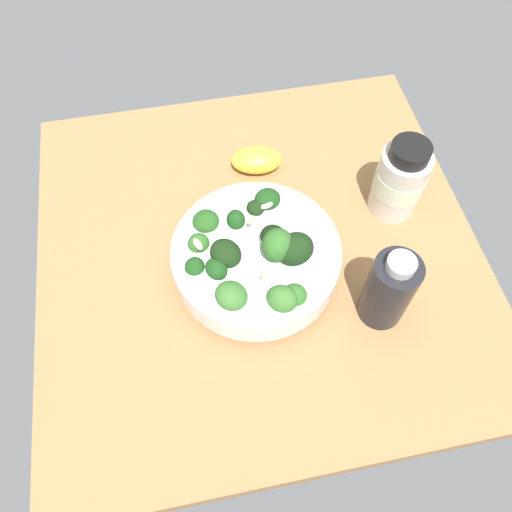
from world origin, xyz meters
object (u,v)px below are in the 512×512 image
(lemon_wedge, at_px, (257,160))
(bottle_short, at_px, (400,180))
(bowl_of_broccoli, at_px, (256,257))
(bottle_tall, at_px, (389,289))

(lemon_wedge, height_order, bottle_short, bottle_short)
(bowl_of_broccoli, relative_size, lemon_wedge, 2.87)
(bowl_of_broccoli, distance_m, lemon_wedge, 0.19)
(bottle_tall, height_order, bottle_short, bottle_tall)
(bowl_of_broccoli, bearing_deg, bottle_tall, 59.16)
(lemon_wedge, relative_size, bottle_short, 0.62)
(bowl_of_broccoli, height_order, bottle_short, bottle_short)
(lemon_wedge, bearing_deg, bottle_tall, 22.34)
(bottle_short, bearing_deg, lemon_wedge, -120.76)
(bowl_of_broccoli, relative_size, bottle_tall, 1.74)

